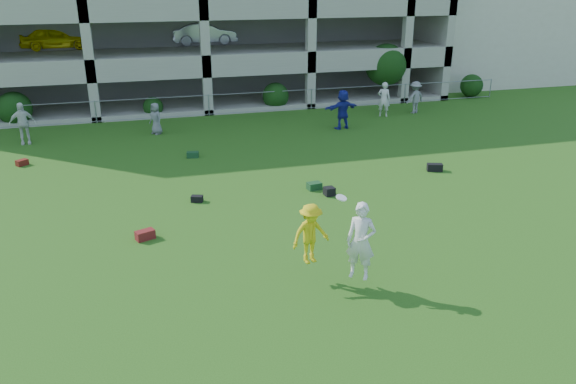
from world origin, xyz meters
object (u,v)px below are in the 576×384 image
object	(u,v)px
stucco_building	(485,7)
bystander_f	(415,97)
bystander_c	(156,119)
bystander_e	(384,99)
bystander_d	(343,109)
frisbee_contest	(331,237)
crate_d	(329,191)
bystander_b	(22,123)

from	to	relation	value
stucco_building	bystander_f	bearing A→B (deg)	-135.36
bystander_c	bystander_f	world-z (taller)	bystander_f
stucco_building	bystander_c	world-z (taller)	stucco_building
stucco_building	bystander_e	distance (m)	18.52
bystander_c	bystander_d	distance (m)	9.34
bystander_d	bystander_e	bearing A→B (deg)	-159.95
bystander_e	frisbee_contest	size ratio (longest dim) A/B	0.89
bystander_e	bystander_f	xyz separation A→B (m)	(2.03, 0.25, -0.06)
stucco_building	crate_d	world-z (taller)	stucco_building
bystander_d	frisbee_contest	bearing A→B (deg)	57.36
bystander_b	bystander_d	xyz separation A→B (m)	(15.21, -1.41, 0.02)
stucco_building	bystander_e	size ratio (longest dim) A/B	8.39
stucco_building	bystander_e	bearing A→B (deg)	-139.33
stucco_building	bystander_b	bearing A→B (deg)	-159.13
crate_d	bystander_f	bearing A→B (deg)	50.11
stucco_building	frisbee_contest	world-z (taller)	stucco_building
bystander_b	frisbee_contest	xyz separation A→B (m)	(9.37, -15.84, 0.36)
bystander_c	crate_d	bearing A→B (deg)	-7.06
bystander_e	frisbee_contest	world-z (taller)	frisbee_contest
bystander_d	crate_d	world-z (taller)	bystander_d
bystander_b	crate_d	size ratio (longest dim) A/B	5.56
bystander_b	bystander_f	size ratio (longest dim) A/B	1.09
bystander_f	bystander_d	bearing A→B (deg)	5.93
bystander_c	bystander_d	world-z (taller)	bystander_d
bystander_d	frisbee_contest	size ratio (longest dim) A/B	0.93
bystander_d	bystander_e	size ratio (longest dim) A/B	1.04
bystander_b	stucco_building	bearing A→B (deg)	13.09
bystander_e	bystander_f	size ratio (longest dim) A/B	1.06
bystander_f	bystander_c	bearing A→B (deg)	-13.94
stucco_building	bystander_c	xyz separation A→B (m)	(-26.06, -12.11, -4.23)
bystander_d	bystander_f	bearing A→B (deg)	-168.41
bystander_b	bystander_e	world-z (taller)	bystander_b
bystander_c	bystander_e	xyz separation A→B (m)	(12.35, 0.33, 0.18)
bystander_c	frisbee_contest	world-z (taller)	frisbee_contest
bystander_e	crate_d	bearing A→B (deg)	84.14
stucco_building	bystander_b	world-z (taller)	stucco_building
bystander_b	crate_d	xyz separation A→B (m)	(11.43, -10.02, -0.82)
stucco_building	bystander_f	xyz separation A→B (m)	(-11.67, -11.53, -4.10)
stucco_building	bystander_c	distance (m)	29.04
bystander_c	stucco_building	bearing A→B (deg)	79.69
bystander_b	bystander_f	xyz separation A→B (m)	(20.39, 0.70, -0.08)
bystander_f	crate_d	xyz separation A→B (m)	(-8.96, -10.71, -0.75)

